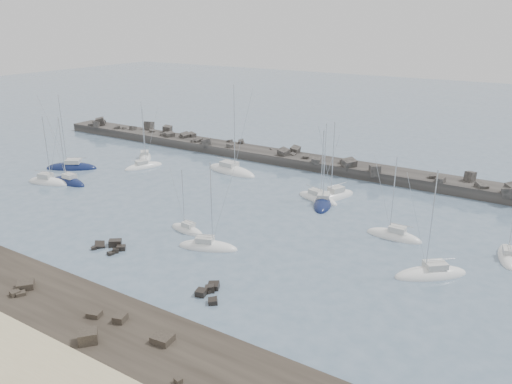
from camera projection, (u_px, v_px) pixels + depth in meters
ground at (179, 232)px, 68.30m from camera, size 400.00×400.00×0.00m
rock_shelf at (36, 305)px, 50.80m from camera, size 140.00×12.00×1.92m
rock_cluster_near at (111, 246)px, 63.50m from camera, size 4.76×3.83×1.32m
rock_cluster_far at (209, 292)px, 53.03m from camera, size 3.33×4.00×1.13m
breakwater at (271, 158)px, 102.35m from camera, size 115.00×7.44×5.36m
sailboat_0 at (48, 183)px, 87.98m from camera, size 8.54×4.50×13.16m
sailboat_1 at (145, 157)px, 103.81m from camera, size 7.28×7.37×12.58m
sailboat_2 at (69, 182)px, 88.14m from camera, size 7.96×2.64×12.76m
sailboat_3 at (144, 167)px, 97.21m from camera, size 5.15×8.14×12.34m
sailboat_4 at (231, 171)px, 94.35m from camera, size 11.71×5.05×17.77m
sailboat_5 at (187, 230)px, 68.43m from camera, size 6.06×2.54×9.52m
sailboat_6 at (334, 197)px, 80.91m from camera, size 5.65×8.90×13.69m
sailboat_7 at (208, 247)px, 63.40m from camera, size 8.11×4.97×12.33m
sailboat_8 at (323, 203)px, 78.47m from camera, size 5.54×9.29×13.94m
sailboat_9 at (394, 236)px, 66.42m from camera, size 7.53×2.38×12.11m
sailboat_10 at (508, 257)px, 60.85m from camera, size 3.59×7.36×11.26m
sailboat_11 at (431, 274)px, 56.66m from camera, size 8.27×7.66×13.65m
sailboat_13 at (72, 168)px, 96.56m from camera, size 9.92×7.68×15.45m
sailboat_14 at (318, 199)px, 80.21m from camera, size 8.13×4.41×12.41m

